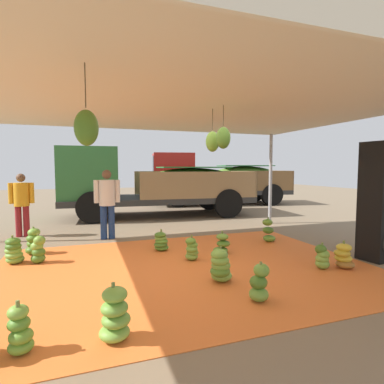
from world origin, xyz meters
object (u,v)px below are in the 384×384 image
object	(u,v)px
cargo_truck_far	(216,179)
worker_0	(107,199)
banana_bunch_13	(220,266)
speaker_stack	(379,201)
banana_bunch_9	(344,256)
banana_bunch_10	(14,251)
banana_bunch_11	(161,242)
worker_1	(22,200)
banana_bunch_5	(268,231)
banana_bunch_14	(115,316)
cargo_truck_main	(151,183)
banana_bunch_6	(20,331)
banana_bunch_12	(322,257)
banana_bunch_7	(38,250)
banana_bunch_3	(34,242)
banana_bunch_8	(259,284)
banana_bunch_4	(192,250)
banana_bunch_1	(222,244)

from	to	relation	value
cargo_truck_far	worker_0	xyz separation A→B (m)	(-5.43, -5.95, -0.23)
banana_bunch_13	speaker_stack	bearing A→B (deg)	2.05
banana_bunch_9	worker_0	size ratio (longest dim) A/B	0.28
banana_bunch_13	banana_bunch_10	bearing A→B (deg)	146.91
banana_bunch_11	worker_1	distance (m)	3.93
banana_bunch_5	banana_bunch_14	world-z (taller)	banana_bunch_14
cargo_truck_main	worker_0	size ratio (longest dim) A/B	4.04
banana_bunch_14	banana_bunch_5	bearing A→B (deg)	39.36
banana_bunch_6	banana_bunch_12	size ratio (longest dim) A/B	1.13
worker_1	banana_bunch_12	bearing A→B (deg)	-40.42
banana_bunch_7	worker_1	bearing A→B (deg)	104.89
banana_bunch_3	banana_bunch_8	xyz separation A→B (m)	(3.08, -3.38, -0.02)
banana_bunch_10	worker_0	bearing A→B (deg)	40.88
banana_bunch_5	banana_bunch_8	world-z (taller)	banana_bunch_5
banana_bunch_13	banana_bunch_5	bearing A→B (deg)	43.07
banana_bunch_8	speaker_stack	size ratio (longest dim) A/B	0.23
banana_bunch_9	banana_bunch_3	bearing A→B (deg)	152.32
banana_bunch_11	cargo_truck_far	world-z (taller)	cargo_truck_far
banana_bunch_3	banana_bunch_12	size ratio (longest dim) A/B	1.23
banana_bunch_11	cargo_truck_main	size ratio (longest dim) A/B	0.07
speaker_stack	banana_bunch_13	bearing A→B (deg)	-177.95
banana_bunch_4	banana_bunch_7	distance (m)	2.77
banana_bunch_5	banana_bunch_6	xyz separation A→B (m)	(-4.60, -3.02, -0.03)
banana_bunch_8	banana_bunch_9	xyz separation A→B (m)	(2.07, 0.68, -0.03)
cargo_truck_main	cargo_truck_far	distance (m)	4.55
banana_bunch_4	banana_bunch_5	bearing A→B (deg)	20.37
banana_bunch_10	banana_bunch_12	distance (m)	5.41
banana_bunch_13	cargo_truck_main	bearing A→B (deg)	87.08
banana_bunch_1	banana_bunch_9	distance (m)	2.18
banana_bunch_4	banana_bunch_11	bearing A→B (deg)	114.15
banana_bunch_9	banana_bunch_10	size ratio (longest dim) A/B	0.92
banana_bunch_7	banana_bunch_11	distance (m)	2.28
banana_bunch_9	banana_bunch_14	bearing A→B (deg)	-165.45
banana_bunch_12	banana_bunch_13	world-z (taller)	banana_bunch_13
banana_bunch_3	worker_0	world-z (taller)	worker_0
banana_bunch_8	banana_bunch_14	distance (m)	1.87
banana_bunch_5	cargo_truck_far	bearing A→B (deg)	75.63
banana_bunch_7	banana_bunch_12	size ratio (longest dim) A/B	1.18
banana_bunch_3	banana_bunch_10	bearing A→B (deg)	-112.08
banana_bunch_5	banana_bunch_13	world-z (taller)	banana_bunch_5
banana_bunch_7	worker_0	world-z (taller)	worker_0
cargo_truck_main	worker_1	distance (m)	4.41
banana_bunch_4	banana_bunch_7	size ratio (longest dim) A/B	0.90
banana_bunch_8	banana_bunch_14	bearing A→B (deg)	-169.62
banana_bunch_13	banana_bunch_14	world-z (taller)	banana_bunch_14
banana_bunch_4	banana_bunch_11	xyz separation A→B (m)	(-0.38, 0.85, -0.02)
banana_bunch_8	banana_bunch_13	size ratio (longest dim) A/B	0.95
banana_bunch_8	banana_bunch_1	bearing A→B (deg)	77.81
banana_bunch_3	banana_bunch_7	size ratio (longest dim) A/B	1.04
cargo_truck_far	banana_bunch_14	bearing A→B (deg)	-118.21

